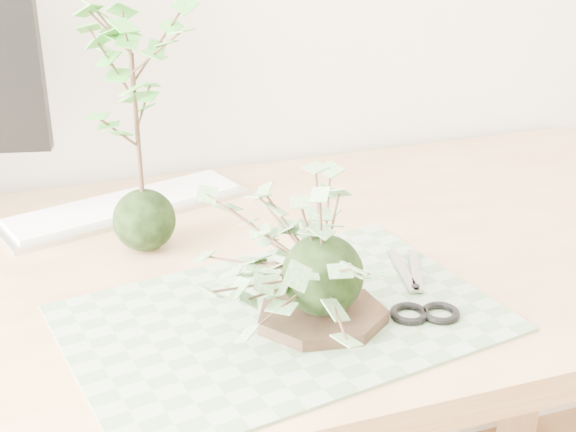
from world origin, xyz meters
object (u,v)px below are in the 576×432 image
object	(u,v)px
keyboard	(125,207)
ivy_kokedama	(323,240)
maple_kokedama	(132,70)
desk	(220,324)

from	to	relation	value
keyboard	ivy_kokedama	bearing A→B (deg)	-84.00
ivy_kokedama	maple_kokedama	bearing A→B (deg)	120.40
desk	ivy_kokedama	distance (m)	0.28
ivy_kokedama	keyboard	bearing A→B (deg)	111.94
ivy_kokedama	maple_kokedama	distance (m)	0.33
ivy_kokedama	desk	bearing A→B (deg)	112.67
maple_kokedama	keyboard	size ratio (longest dim) A/B	0.90
desk	maple_kokedama	bearing A→B (deg)	133.57
desk	ivy_kokedama	size ratio (longest dim) A/B	5.38
keyboard	desk	bearing A→B (deg)	-84.60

